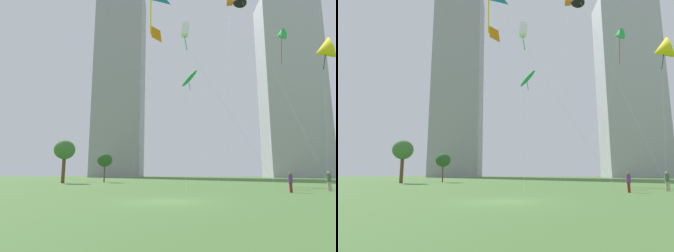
# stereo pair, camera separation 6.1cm
# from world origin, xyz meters

# --- Properties ---
(ground) EXTENTS (280.00, 280.00, 0.00)m
(ground) POSITION_xyz_m (0.00, 0.00, 0.00)
(ground) COLOR #4C7538
(person_standing_1) EXTENTS (0.39, 0.39, 1.74)m
(person_standing_1) POSITION_xyz_m (10.17, 14.07, 1.01)
(person_standing_1) COLOR #2D2D33
(person_standing_1) RESTS_ON ground
(person_standing_2) EXTENTS (0.41, 0.41, 1.86)m
(person_standing_2) POSITION_xyz_m (13.21, 12.44, 1.07)
(person_standing_2) COLOR tan
(person_standing_2) RESTS_ON ground
(person_standing_4) EXTENTS (0.38, 0.38, 1.70)m
(person_standing_4) POSITION_xyz_m (9.10, 9.49, 0.98)
(person_standing_4) COLOR maroon
(person_standing_4) RESTS_ON ground
(kite_flying_0) EXTENTS (4.00, 5.13, 19.83)m
(kite_flying_0) POSITION_xyz_m (17.37, 21.84, 18.14)
(kite_flying_0) COLOR silver
(kite_flying_0) RESTS_ON ground
(kite_flying_3) EXTENTS (0.91, 5.29, 19.41)m
(kite_flying_3) POSITION_xyz_m (-0.48, 13.20, 18.36)
(kite_flying_3) COLOR silver
(kite_flying_3) RESTS_ON ground
(kite_flying_4) EXTENTS (3.83, 6.86, 27.71)m
(kite_flying_4) POSITION_xyz_m (-7.76, 28.41, 26.63)
(kite_flying_4) COLOR silver
(kite_flying_4) RESTS_ON ground
(kite_flying_6) EXTENTS (4.88, 2.38, 22.00)m
(kite_flying_6) POSITION_xyz_m (12.08, 22.18, 21.13)
(kite_flying_6) COLOR silver
(kite_flying_6) RESTS_ON ground
(kite_flying_7) EXTENTS (6.53, 8.24, 19.09)m
(kite_flying_7) POSITION_xyz_m (-1.84, 28.88, 17.95)
(kite_flying_7) COLOR silver
(kite_flying_7) RESTS_ON ground
(park_tree_1) EXTENTS (2.82, 2.82, 5.37)m
(park_tree_1) POSITION_xyz_m (-18.47, 32.24, 4.09)
(park_tree_1) COLOR brown
(park_tree_1) RESTS_ON ground
(park_tree_2) EXTENTS (3.54, 3.54, 7.37)m
(park_tree_2) POSITION_xyz_m (-23.54, 26.70, 5.58)
(park_tree_2) COLOR brown
(park_tree_2) RESTS_ON ground
(distant_highrise_0) EXTENTS (25.09, 27.24, 91.18)m
(distant_highrise_0) POSITION_xyz_m (-42.61, 101.37, 45.59)
(distant_highrise_0) COLOR #939399
(distant_highrise_0) RESTS_ON ground
(distant_highrise_1) EXTENTS (25.54, 17.34, 75.16)m
(distant_highrise_1) POSITION_xyz_m (32.65, 100.42, 37.58)
(distant_highrise_1) COLOR #A8A8AD
(distant_highrise_1) RESTS_ON ground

